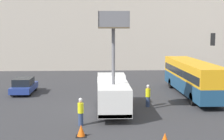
% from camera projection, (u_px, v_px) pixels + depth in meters
% --- Properties ---
extents(ground_plane, '(120.00, 120.00, 0.00)m').
position_uv_depth(ground_plane, '(106.00, 110.00, 23.85)').
color(ground_plane, '#333335').
extents(building_backdrop_far, '(44.00, 10.00, 18.88)m').
position_uv_depth(building_backdrop_far, '(101.00, 10.00, 51.03)').
color(building_backdrop_far, '#BCB2A3').
rests_on(building_backdrop_far, ground_plane).
extents(utility_truck, '(2.23, 7.06, 7.36)m').
position_uv_depth(utility_truck, '(113.00, 91.00, 23.23)').
color(utility_truck, silver).
rests_on(utility_truck, ground_plane).
extents(city_bus, '(2.46, 12.28, 3.20)m').
position_uv_depth(city_bus, '(192.00, 76.00, 29.05)').
color(city_bus, navy).
rests_on(city_bus, ground_plane).
extents(road_worker_near_truck, '(0.38, 0.38, 1.81)m').
position_uv_depth(road_worker_near_truck, '(81.00, 112.00, 19.97)').
color(road_worker_near_truck, navy).
rests_on(road_worker_near_truck, ground_plane).
extents(road_worker_directing, '(0.38, 0.38, 1.79)m').
position_uv_depth(road_worker_directing, '(148.00, 96.00, 24.87)').
color(road_worker_directing, navy).
rests_on(road_worker_directing, ground_plane).
extents(traffic_cone_near_truck, '(0.61, 0.61, 0.69)m').
position_uv_depth(traffic_cone_near_truck, '(81.00, 131.00, 17.98)').
color(traffic_cone_near_truck, black).
rests_on(traffic_cone_near_truck, ground_plane).
extents(traffic_cone_mid_road, '(0.62, 0.62, 0.70)m').
position_uv_depth(traffic_cone_mid_road, '(165.00, 139.00, 16.55)').
color(traffic_cone_mid_road, black).
rests_on(traffic_cone_mid_road, ground_plane).
extents(parked_car_curbside, '(1.87, 4.38, 1.53)m').
position_uv_depth(parked_car_curbside, '(24.00, 86.00, 30.15)').
color(parked_car_curbside, navy).
rests_on(parked_car_curbside, ground_plane).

